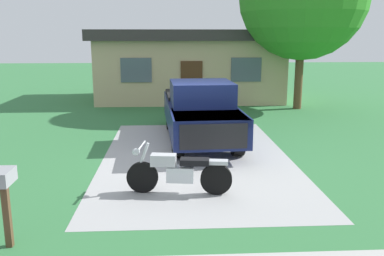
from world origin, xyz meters
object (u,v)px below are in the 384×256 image
motorcycle (178,172)px  pickup_truck (200,110)px  mailbox (4,188)px  neighbor_house (189,64)px

motorcycle → pickup_truck: 4.62m
motorcycle → mailbox: mailbox is taller
neighbor_house → mailbox: bearing=-103.0°
pickup_truck → mailbox: bearing=-117.6°
pickup_truck → mailbox: (-3.47, -6.65, 0.03)m
motorcycle → pickup_truck: size_ratio=0.39×
pickup_truck → neighbor_house: bearing=89.4°
mailbox → neighbor_house: 15.90m
motorcycle → pickup_truck: bearing=80.3°
motorcycle → mailbox: (-2.70, -2.12, 0.51)m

